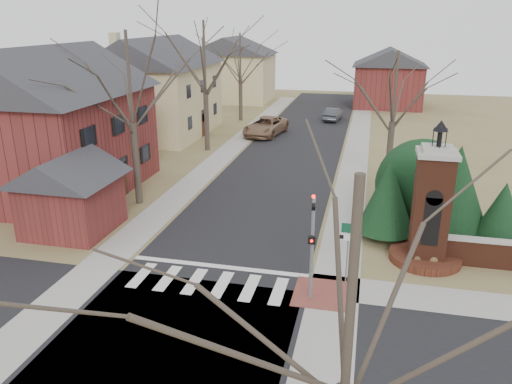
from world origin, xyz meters
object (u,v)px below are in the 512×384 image
(sign_post, at_px, (348,242))
(distant_car, at_px, (333,114))
(brick_gate_monument, at_px, (430,217))
(traffic_signal_pole, at_px, (312,239))
(pickup_truck, at_px, (266,126))

(sign_post, relative_size, distant_car, 0.67)
(brick_gate_monument, distance_m, distant_car, 32.91)
(traffic_signal_pole, distance_m, pickup_truck, 29.10)
(sign_post, bearing_deg, distant_car, 95.51)
(distant_car, bearing_deg, pickup_truck, 63.39)
(brick_gate_monument, height_order, distant_car, brick_gate_monument)
(traffic_signal_pole, relative_size, pickup_truck, 0.75)
(sign_post, xyz_separation_m, brick_gate_monument, (3.41, 3.01, 0.22))
(brick_gate_monument, bearing_deg, distant_car, 101.94)
(sign_post, distance_m, pickup_truck, 28.09)
(brick_gate_monument, bearing_deg, pickup_truck, 117.73)
(traffic_signal_pole, bearing_deg, brick_gate_monument, 43.24)
(pickup_truck, bearing_deg, traffic_signal_pole, -64.75)
(traffic_signal_pole, height_order, pickup_truck, traffic_signal_pole)
(sign_post, bearing_deg, traffic_signal_pole, -132.43)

